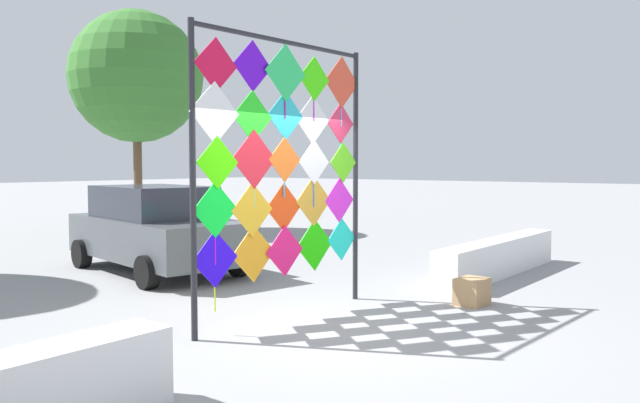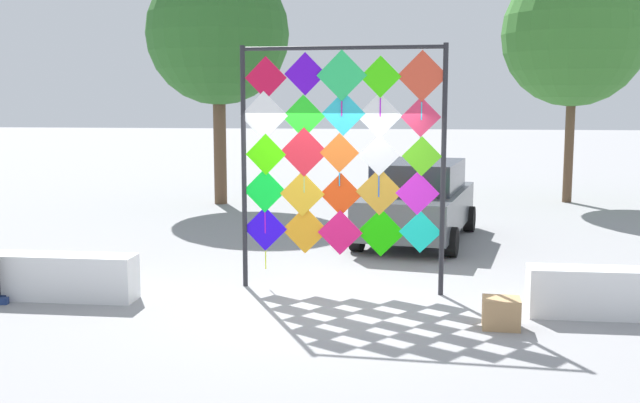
{
  "view_description": "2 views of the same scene",
  "coord_description": "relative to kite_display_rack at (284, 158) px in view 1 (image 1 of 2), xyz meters",
  "views": [
    {
      "loc": [
        -5.76,
        -4.4,
        1.9
      ],
      "look_at": [
        -0.2,
        -0.08,
        1.49
      ],
      "focal_mm": 35.53,
      "sensor_mm": 36.0,
      "label": 1
    },
    {
      "loc": [
        1.07,
        -9.64,
        2.69
      ],
      "look_at": [
        -0.13,
        0.38,
        1.31
      ],
      "focal_mm": 42.15,
      "sensor_mm": 36.0,
      "label": 2
    }
  ],
  "objects": [
    {
      "name": "parked_car",
      "position": [
        1.13,
        4.0,
        -1.21
      ],
      "size": [
        2.44,
        4.15,
        1.51
      ],
      "color": "#4C5156",
      "rests_on": "ground"
    },
    {
      "name": "kite_display_rack",
      "position": [
        0.0,
        0.0,
        0.0
      ],
      "size": [
        2.88,
        0.24,
        3.44
      ],
      "color": "#232328",
      "rests_on": "ground"
    },
    {
      "name": "plaza_ledge_right",
      "position": [
        4.52,
        -0.93,
        -1.67
      ],
      "size": [
        4.13,
        0.45,
        0.62
      ],
      "primitive_type": "cube",
      "color": "white",
      "rests_on": "ground"
    },
    {
      "name": "cardboard_box_large",
      "position": [
        2.06,
        -1.55,
        -1.79
      ],
      "size": [
        0.46,
        0.38,
        0.37
      ],
      "primitive_type": "cube",
      "rotation": [
        0.0,
        0.0,
        -0.06
      ],
      "color": "tan",
      "rests_on": "ground"
    },
    {
      "name": "ground",
      "position": [
        -0.11,
        -0.72,
        -1.98
      ],
      "size": [
        120.0,
        120.0,
        0.0
      ],
      "primitive_type": "plane",
      "color": "gray"
    },
    {
      "name": "tree_palm_like",
      "position": [
        5.24,
        9.82,
        2.41
      ],
      "size": [
        3.68,
        3.68,
        6.18
      ],
      "color": "brown",
      "rests_on": "ground"
    }
  ]
}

